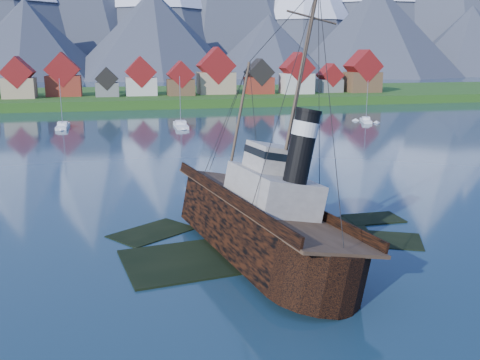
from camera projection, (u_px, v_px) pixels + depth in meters
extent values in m
plane|color=#183244|center=(253.00, 246.00, 50.55)|extent=(1400.00, 1400.00, 0.00)
cube|color=black|center=(226.00, 259.00, 48.05)|extent=(19.08, 11.42, 1.00)
cube|color=black|center=(299.00, 231.00, 55.76)|extent=(15.15, 9.76, 1.00)
cube|color=black|center=(250.00, 219.00, 59.58)|extent=(11.45, 9.06, 1.00)
cube|color=black|center=(374.00, 243.00, 52.38)|extent=(10.27, 8.34, 1.00)
cube|color=black|center=(152.00, 236.00, 54.31)|extent=(9.42, 8.68, 1.00)
cube|color=black|center=(373.00, 222.00, 58.71)|extent=(6.00, 4.00, 1.00)
cube|color=#214614|center=(145.00, 100.00, 211.57)|extent=(600.00, 80.00, 3.20)
cube|color=#3F3D38|center=(152.00, 109.00, 175.58)|extent=(600.00, 2.50, 2.00)
cube|color=tan|center=(19.00, 88.00, 181.54)|extent=(10.50, 9.00, 6.80)
cube|color=maroon|center=(18.00, 72.00, 180.33)|extent=(10.69, 9.18, 10.69)
cube|color=maroon|center=(64.00, 86.00, 190.31)|extent=(12.00, 8.50, 7.20)
cube|color=maroon|center=(63.00, 69.00, 188.98)|extent=(12.22, 8.67, 12.22)
cube|color=slate|center=(107.00, 90.00, 189.20)|extent=(8.00, 7.00, 4.80)
cube|color=black|center=(107.00, 79.00, 188.32)|extent=(8.15, 7.14, 8.15)
cube|color=beige|center=(141.00, 86.00, 194.54)|extent=(11.00, 9.50, 6.40)
cube|color=maroon|center=(140.00, 72.00, 193.35)|extent=(11.20, 9.69, 11.20)
cube|color=brown|center=(181.00, 87.00, 193.95)|extent=(9.50, 8.00, 5.80)
cube|color=maroon|center=(180.00, 74.00, 192.89)|extent=(9.67, 8.16, 9.67)
cube|color=tan|center=(216.00, 83.00, 201.56)|extent=(13.50, 10.00, 8.00)
cube|color=maroon|center=(216.00, 66.00, 200.08)|extent=(13.75, 10.20, 13.75)
cube|color=maroon|center=(259.00, 85.00, 202.50)|extent=(10.00, 8.50, 6.20)
cube|color=black|center=(259.00, 72.00, 201.38)|extent=(10.18, 8.67, 10.18)
cube|color=beige|center=(297.00, 84.00, 202.64)|extent=(11.50, 9.00, 7.50)
cube|color=maroon|center=(297.00, 68.00, 201.30)|extent=(11.71, 9.18, 11.71)
cube|color=slate|center=(329.00, 86.00, 210.07)|extent=(9.00, 7.50, 5.00)
cube|color=maroon|center=(330.00, 75.00, 209.12)|extent=(9.16, 7.65, 9.16)
cube|color=brown|center=(362.00, 82.00, 210.76)|extent=(12.50, 10.00, 7.80)
cube|color=maroon|center=(363.00, 66.00, 209.35)|extent=(12.73, 10.20, 12.73)
cone|color=#2D333D|center=(304.00, 8.00, 510.34)|extent=(150.00, 150.00, 125.00)
cone|color=#2D333D|center=(27.00, 41.00, 382.94)|extent=(120.00, 120.00, 58.00)
cone|color=#2D333D|center=(154.00, 36.00, 397.40)|extent=(136.00, 136.00, 66.00)
cone|color=#2D333D|center=(268.00, 47.00, 423.15)|extent=(110.00, 110.00, 50.00)
cone|color=#2D333D|center=(375.00, 32.00, 437.55)|extent=(150.00, 150.00, 75.00)
cone|color=#2D333D|center=(470.00, 42.00, 460.34)|extent=(124.00, 124.00, 60.00)
cube|color=black|center=(252.00, 228.00, 48.25)|extent=(7.28, 20.97, 4.37)
cone|color=black|center=(222.00, 191.00, 61.13)|extent=(7.28, 7.28, 7.28)
cylinder|color=black|center=(289.00, 273.00, 38.32)|extent=(7.28, 7.28, 4.37)
cube|color=#4C3826|center=(252.00, 204.00, 47.72)|extent=(7.13, 27.66, 0.26)
cube|color=black|center=(214.00, 201.00, 46.83)|extent=(0.21, 26.79, 0.94)
cube|color=black|center=(290.00, 196.00, 48.40)|extent=(0.21, 26.79, 0.94)
cube|color=#ADA89E|center=(257.00, 191.00, 45.89)|extent=(5.41, 8.84, 3.12)
cube|color=#ADA89E|center=(254.00, 158.00, 46.25)|extent=(3.74, 4.16, 2.29)
cylinder|color=black|center=(269.00, 146.00, 41.61)|extent=(1.98, 1.98, 5.82)
cylinder|color=silver|center=(269.00, 128.00, 41.27)|extent=(2.08, 2.08, 1.14)
cylinder|color=#473828|center=(232.00, 122.00, 54.15)|extent=(0.29, 0.29, 12.48)
cylinder|color=#473828|center=(261.00, 65.00, 42.46)|extent=(0.33, 0.33, 13.52)
cube|color=white|center=(366.00, 122.00, 142.44)|extent=(4.51, 8.57, 1.18)
cube|color=white|center=(366.00, 118.00, 142.23)|extent=(2.45, 2.78, 0.69)
cylinder|color=gray|center=(367.00, 100.00, 141.13)|extent=(0.14, 0.14, 10.19)
cube|color=white|center=(181.00, 127.00, 132.69)|extent=(3.00, 11.27, 1.35)
cube|color=white|center=(181.00, 122.00, 132.44)|extent=(2.52, 3.18, 0.79)
cylinder|color=gray|center=(180.00, 100.00, 131.19)|extent=(0.16, 0.16, 11.67)
cube|color=white|center=(63.00, 127.00, 131.02)|extent=(2.73, 10.25, 1.29)
cube|color=white|center=(63.00, 123.00, 130.78)|extent=(2.30, 2.90, 0.75)
cylinder|color=gray|center=(61.00, 102.00, 129.59)|extent=(0.15, 0.15, 11.19)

